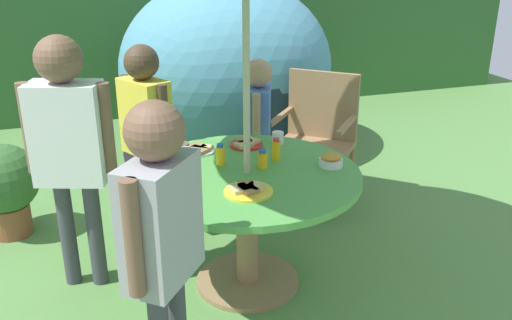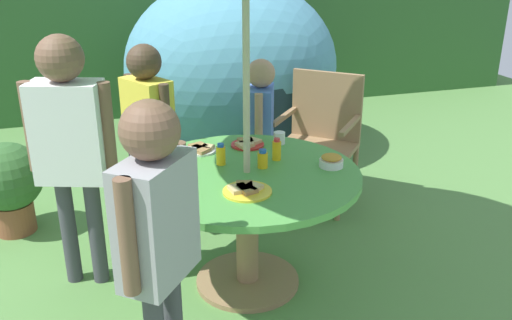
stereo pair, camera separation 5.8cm
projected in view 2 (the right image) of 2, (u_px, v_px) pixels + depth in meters
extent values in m
cube|color=#548442|center=(248.00, 284.00, 3.20)|extent=(10.00, 10.00, 0.02)
cube|color=#33602D|center=(153.00, 37.00, 6.25)|extent=(9.00, 0.70, 1.63)
cylinder|color=#93704C|center=(248.00, 280.00, 3.19)|extent=(0.59, 0.59, 0.03)
cylinder|color=#93704C|center=(247.00, 232.00, 3.08)|extent=(0.12, 0.12, 0.65)
cylinder|color=#519E47|center=(247.00, 175.00, 2.95)|extent=(1.22, 1.22, 0.04)
cylinder|color=#B7AD8C|center=(246.00, 88.00, 2.78)|extent=(0.04, 0.04, 2.29)
cylinder|color=#93704C|center=(273.00, 182.00, 4.03)|extent=(0.04, 0.04, 0.40)
cylinder|color=#93704C|center=(338.00, 194.00, 3.84)|extent=(0.04, 0.04, 0.40)
cylinder|color=#93704C|center=(294.00, 161.00, 4.39)|extent=(0.04, 0.04, 0.40)
cylinder|color=#93704C|center=(355.00, 171.00, 4.21)|extent=(0.04, 0.04, 0.40)
cube|color=#93704C|center=(316.00, 149.00, 4.04)|extent=(0.71, 0.71, 0.04)
cube|color=#93704C|center=(327.00, 105.00, 4.12)|extent=(0.42, 0.38, 0.50)
cube|color=#93704C|center=(285.00, 116.00, 4.05)|extent=(0.34, 0.38, 0.03)
cube|color=#93704C|center=(351.00, 125.00, 3.86)|extent=(0.34, 0.38, 0.03)
ellipsoid|color=teal|center=(232.00, 66.00, 4.97)|extent=(2.31, 2.24, 1.56)
cylinder|color=black|center=(233.00, 147.00, 5.26)|extent=(2.38, 2.38, 0.01)
cube|color=#1A313A|center=(288.00, 130.00, 4.41)|extent=(0.52, 0.17, 0.70)
cylinder|color=brown|center=(15.00, 217.00, 3.73)|extent=(0.26, 0.26, 0.21)
sphere|color=#33602D|center=(8.00, 177.00, 3.62)|extent=(0.45, 0.45, 0.45)
cylinder|color=navy|center=(261.00, 177.00, 3.99)|extent=(0.07, 0.07, 0.50)
cylinder|color=navy|center=(260.00, 184.00, 3.88)|extent=(0.07, 0.07, 0.50)
cube|color=#4C72C6|center=(261.00, 118.00, 3.76)|extent=(0.26, 0.33, 0.42)
cylinder|color=tan|center=(263.00, 108.00, 3.91)|extent=(0.05, 0.05, 0.38)
cylinder|color=tan|center=(259.00, 122.00, 3.60)|extent=(0.05, 0.05, 0.38)
sphere|color=tan|center=(261.00, 73.00, 3.65)|extent=(0.19, 0.19, 0.19)
cylinder|color=brown|center=(148.00, 189.00, 3.71)|extent=(0.08, 0.08, 0.57)
cylinder|color=brown|center=(160.00, 195.00, 3.62)|extent=(0.08, 0.08, 0.57)
cube|color=yellow|center=(148.00, 117.00, 3.47)|extent=(0.31, 0.37, 0.48)
cylinder|color=#4C3828|center=(131.00, 107.00, 3.58)|extent=(0.06, 0.06, 0.43)
cylinder|color=#4C3828|center=(166.00, 119.00, 3.35)|extent=(0.06, 0.06, 0.43)
sphere|color=#4C3828|center=(144.00, 62.00, 3.35)|extent=(0.21, 0.21, 0.21)
cylinder|color=#3F3F47|center=(69.00, 231.00, 3.11)|extent=(0.09, 0.09, 0.63)
cylinder|color=#3F3F47|center=(96.00, 231.00, 3.11)|extent=(0.09, 0.09, 0.63)
cube|color=white|center=(70.00, 132.00, 2.90)|extent=(0.41, 0.31, 0.54)
cylinder|color=brown|center=(30.00, 127.00, 2.89)|extent=(0.07, 0.07, 0.48)
cylinder|color=brown|center=(108.00, 128.00, 2.88)|extent=(0.07, 0.07, 0.48)
sphere|color=brown|center=(60.00, 58.00, 2.75)|extent=(0.24, 0.24, 0.24)
cube|color=#99999E|center=(157.00, 220.00, 2.11)|extent=(0.36, 0.38, 0.50)
cylinder|color=brown|center=(127.00, 238.00, 1.94)|extent=(0.06, 0.06, 0.45)
cylinder|color=brown|center=(181.00, 194.00, 2.27)|extent=(0.06, 0.06, 0.45)
sphere|color=brown|center=(150.00, 130.00, 1.98)|extent=(0.22, 0.22, 0.22)
cylinder|color=white|center=(331.00, 163.00, 3.01)|extent=(0.13, 0.13, 0.04)
ellipsoid|color=gold|center=(332.00, 157.00, 2.99)|extent=(0.11, 0.11, 0.03)
cylinder|color=yellow|center=(247.00, 191.00, 2.70)|extent=(0.24, 0.24, 0.01)
cube|color=tan|center=(253.00, 187.00, 2.71)|extent=(0.11, 0.11, 0.02)
cube|color=#9E7547|center=(244.00, 185.00, 2.73)|extent=(0.10, 0.10, 0.02)
cube|color=tan|center=(239.00, 189.00, 2.69)|extent=(0.10, 0.10, 0.02)
cube|color=#9E7547|center=(248.00, 190.00, 2.68)|extent=(0.09, 0.09, 0.02)
cylinder|color=red|center=(248.00, 145.00, 3.32)|extent=(0.20, 0.20, 0.01)
cube|color=tan|center=(253.00, 141.00, 3.33)|extent=(0.11, 0.11, 0.02)
cube|color=#9E7547|center=(245.00, 141.00, 3.33)|extent=(0.10, 0.10, 0.02)
cube|color=tan|center=(245.00, 145.00, 3.27)|extent=(0.11, 0.11, 0.02)
cylinder|color=white|center=(201.00, 150.00, 3.23)|extent=(0.18, 0.18, 0.01)
cube|color=tan|center=(207.00, 147.00, 3.23)|extent=(0.09, 0.09, 0.02)
cube|color=#9E7547|center=(198.00, 146.00, 3.25)|extent=(0.11, 0.11, 0.02)
cube|color=tan|center=(196.00, 148.00, 3.22)|extent=(0.09, 0.09, 0.02)
cube|color=#9E7547|center=(201.00, 150.00, 3.19)|extent=(0.12, 0.12, 0.02)
cylinder|color=yellow|center=(221.00, 156.00, 3.03)|extent=(0.05, 0.05, 0.10)
cylinder|color=blue|center=(221.00, 145.00, 3.00)|extent=(0.04, 0.04, 0.02)
cylinder|color=yellow|center=(277.00, 151.00, 3.09)|extent=(0.05, 0.05, 0.11)
cylinder|color=red|center=(277.00, 140.00, 3.07)|extent=(0.03, 0.03, 0.02)
cylinder|color=yellow|center=(263.00, 160.00, 2.99)|extent=(0.06, 0.06, 0.09)
cylinder|color=blue|center=(263.00, 151.00, 2.97)|extent=(0.04, 0.04, 0.02)
cylinder|color=yellow|center=(178.00, 183.00, 2.68)|extent=(0.05, 0.05, 0.11)
cylinder|color=green|center=(177.00, 170.00, 2.66)|extent=(0.04, 0.04, 0.02)
cylinder|color=#4C99D8|center=(175.00, 166.00, 2.92)|extent=(0.06, 0.06, 0.07)
cylinder|color=white|center=(279.00, 138.00, 3.34)|extent=(0.07, 0.07, 0.07)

